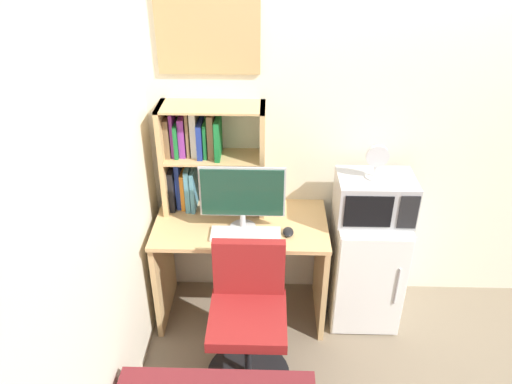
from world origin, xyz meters
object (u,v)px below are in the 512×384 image
Objects in this scene: desk_chair at (248,324)px; wall_corkboard at (208,28)px; hutch_bookshelf at (200,154)px; computer_mouse at (288,232)px; microwave at (375,198)px; mini_fridge at (365,267)px; monitor at (242,195)px; keyboard at (246,234)px; desk_fan at (377,161)px.

wall_corkboard reaches higher than desk_chair.
desk_chair is 1.78m from wall_corkboard.
wall_corkboard is at bearing 53.90° from hutch_bookshelf.
microwave is at bearing 15.10° from computer_mouse.
wall_corkboard reaches higher than mini_fridge.
monitor is 0.25m from keyboard.
hutch_bookshelf reaches higher than keyboard.
computer_mouse is at bearing -164.90° from microwave.
microwave is 2.16× the size of desk_fan.
hutch_bookshelf is 0.76m from computer_mouse.
computer_mouse is (0.29, -0.06, -0.23)m from monitor.
desk_fan reaches higher than desk_chair.
wall_corkboard is (-0.21, 0.36, 0.93)m from monitor.
mini_fridge is 0.91× the size of desk_chair.
wall_corkboard is (0.08, 0.10, 0.78)m from hutch_bookshelf.
mini_fridge is 0.56m from microwave.
keyboard is at bearing -174.85° from computer_mouse.
microwave reaches higher than keyboard.
hutch_bookshelf is at bearing 114.98° from desk_chair.
hutch_bookshelf is at bearing 171.24° from desk_fan.
desk_chair is at bearing -119.89° from computer_mouse.
microwave is at bearing 89.80° from mini_fridge.
wall_corkboard reaches higher than computer_mouse.
desk_chair reaches higher than computer_mouse.
keyboard is 0.49× the size of desk_chair.
microwave is at bearing 15.10° from desk_fan.
desk_fan reaches higher than computer_mouse.
mini_fridge is (1.13, -0.17, -0.77)m from hutch_bookshelf.
keyboard is at bearing -168.30° from mini_fridge.
desk_fan is at bearing -173.66° from mini_fridge.
monitor is 0.85m from desk_fan.
wall_corkboard reaches higher than microwave.
wall_corkboard reaches higher than hutch_bookshelf.
desk_fan reaches higher than mini_fridge.
desk_chair is (-0.24, -0.41, -0.39)m from computer_mouse.
keyboard is 0.90× the size of microwave.
microwave is (0.00, 0.00, 0.56)m from mini_fridge.
microwave is (0.55, 0.15, 0.17)m from computer_mouse.
mini_fridge is at bearing 14.81° from computer_mouse.
hutch_bookshelf is 1.16m from microwave.
computer_mouse is at bearing 60.11° from desk_chair.
monitor is (0.29, -0.26, -0.15)m from hutch_bookshelf.
keyboard is 0.70× the size of wall_corkboard.
desk_chair reaches higher than keyboard.
hutch_bookshelf is at bearing 171.64° from microwave.
desk_fan is (-0.02, -0.01, 0.27)m from microwave.
keyboard is 0.91m from mini_fridge.
keyboard is at bearing 94.42° from desk_chair.
computer_mouse is 0.59m from microwave.
computer_mouse is 0.68m from mini_fridge.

